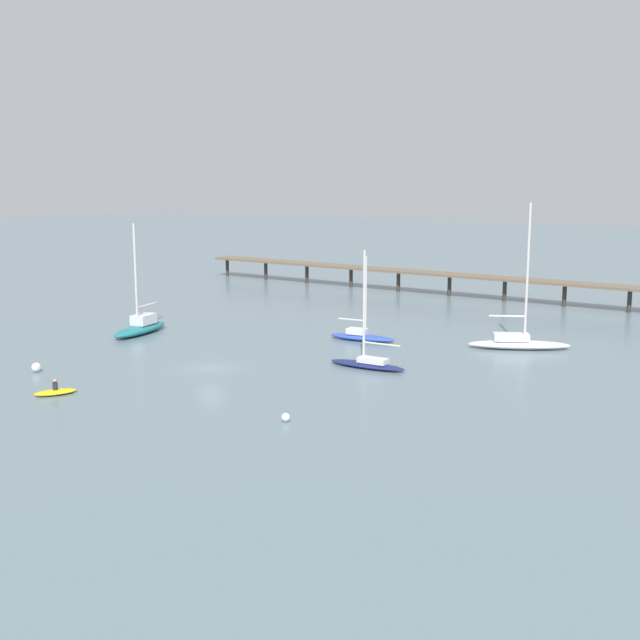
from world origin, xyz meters
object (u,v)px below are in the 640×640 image
object	(u,v)px
sailboat_teal	(141,326)
pier	(562,275)
dinghy_yellow	(55,392)
mooring_buoy_outer	(36,367)
sailboat_navy	(368,361)
sailboat_blue	(361,335)
mooring_buoy_near	(286,417)
sailboat_white	(518,341)

from	to	relation	value
sailboat_teal	pier	bearing A→B (deg)	52.91
dinghy_yellow	mooring_buoy_outer	xyz separation A→B (m)	(-6.72, 3.62, 0.18)
mooring_buoy_outer	sailboat_navy	bearing A→B (deg)	35.88
sailboat_blue	mooring_buoy_near	world-z (taller)	sailboat_blue
sailboat_teal	mooring_buoy_near	world-z (taller)	sailboat_teal
pier	dinghy_yellow	bearing A→B (deg)	-107.53
sailboat_white	mooring_buoy_outer	size ratio (longest dim) A/B	17.29
pier	sailboat_teal	xyz separation A→B (m)	(-29.79, -39.40, -2.94)
sailboat_navy	mooring_buoy_outer	world-z (taller)	sailboat_navy
sailboat_white	sailboat_teal	size ratio (longest dim) A/B	1.20
pier	sailboat_teal	bearing A→B (deg)	-127.09
sailboat_blue	dinghy_yellow	xyz separation A→B (m)	(-8.85, -28.55, -0.34)
sailboat_teal	mooring_buoy_outer	xyz separation A→B (m)	(4.45, -15.94, -0.37)
sailboat_teal	sailboat_blue	size ratio (longest dim) A/B	1.36
sailboat_teal	mooring_buoy_near	xyz separation A→B (m)	(28.88, -15.84, -0.46)
sailboat_white	mooring_buoy_near	distance (m)	29.73
sailboat_teal	sailboat_navy	bearing A→B (deg)	-0.67
mooring_buoy_near	pier	bearing A→B (deg)	89.05
sailboat_blue	mooring_buoy_near	bearing A→B (deg)	-70.38
sailboat_navy	mooring_buoy_near	size ratio (longest dim) A/B	16.72
pier	mooring_buoy_outer	distance (m)	60.96
pier	mooring_buoy_outer	xyz separation A→B (m)	(-25.34, -55.34, -3.31)
sailboat_white	dinghy_yellow	distance (m)	40.04
sailboat_white	sailboat_teal	xyz separation A→B (m)	(-33.77, -13.48, -0.00)
dinghy_yellow	mooring_buoy_outer	world-z (taller)	dinghy_yellow
pier	sailboat_teal	distance (m)	49.49
mooring_buoy_near	sailboat_blue	bearing A→B (deg)	109.62
sailboat_navy	mooring_buoy_outer	xyz separation A→B (m)	(-21.61, -15.63, -0.23)
sailboat_white	dinghy_yellow	size ratio (longest dim) A/B	4.03
pier	sailboat_teal	size ratio (longest dim) A/B	7.02
mooring_buoy_near	sailboat_white	bearing A→B (deg)	80.52
sailboat_white	mooring_buoy_near	xyz separation A→B (m)	(-4.90, -29.33, -0.46)
sailboat_navy	mooring_buoy_near	xyz separation A→B (m)	(2.81, -15.54, -0.32)
sailboat_navy	mooring_buoy_outer	size ratio (longest dim) A/B	12.69
sailboat_navy	sailboat_white	distance (m)	15.80
pier	sailboat_navy	distance (m)	40.00
dinghy_yellow	sailboat_white	bearing A→B (deg)	55.63
sailboat_blue	mooring_buoy_outer	distance (m)	29.39
sailboat_white	mooring_buoy_outer	xyz separation A→B (m)	(-29.32, -29.42, -0.37)
sailboat_navy	sailboat_teal	size ratio (longest dim) A/B	0.88
sailboat_navy	pier	bearing A→B (deg)	84.64
sailboat_navy	sailboat_blue	xyz separation A→B (m)	(-6.04, 9.30, -0.06)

